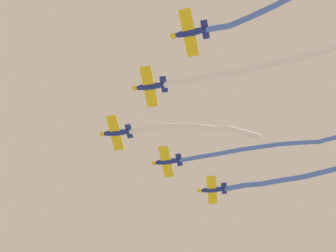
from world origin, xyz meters
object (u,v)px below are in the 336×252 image
at_px(airplane_slot, 189,33).
at_px(airplane_trail, 212,190).
at_px(airplane_left_wing, 149,86).
at_px(airplane_lead, 116,133).
at_px(airplane_right_wing, 167,162).

distance_m(airplane_slot, airplane_trail, 30.67).
relative_size(airplane_left_wing, airplane_trail, 1.00).
bearing_deg(airplane_lead, airplane_trail, -134.63).
relative_size(airplane_right_wing, airplane_trail, 1.00).
relative_size(airplane_left_wing, airplane_right_wing, 1.00).
bearing_deg(airplane_lead, airplane_slot, 129.36).
height_order(airplane_lead, airplane_left_wing, same).
relative_size(airplane_left_wing, airplane_slot, 1.01).
bearing_deg(airplane_slot, airplane_trail, -87.62).
bearing_deg(airplane_left_wing, airplane_lead, -48.99).
distance_m(airplane_left_wing, airplane_trail, 24.02).
distance_m(airplane_left_wing, airplane_right_wing, 15.34).
xyz_separation_m(airplane_left_wing, airplane_slot, (-3.04, 9.85, -0.30)).
xyz_separation_m(airplane_lead, airplane_slot, (-6.08, 19.71, -0.30)).
relative_size(airplane_lead, airplane_right_wing, 1.01).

